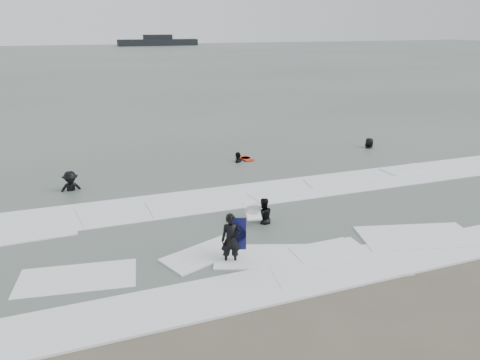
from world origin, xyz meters
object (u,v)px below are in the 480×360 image
object	(u,v)px
surfer_right_near	(238,163)
vessel_horizon	(158,42)
surfer_breaker	(72,192)
surfer_centre	(231,264)
surfer_right_far	(369,149)
surfer_wading	(263,224)

from	to	relation	value
surfer_right_near	vessel_horizon	size ratio (longest dim) A/B	0.07
surfer_breaker	vessel_horizon	bearing A→B (deg)	70.84
surfer_centre	surfer_right_far	world-z (taller)	surfer_right_far
surfer_wading	surfer_right_near	bearing A→B (deg)	-99.65
surfer_right_far	surfer_centre	bearing A→B (deg)	9.54
surfer_wading	vessel_horizon	size ratio (longest dim) A/B	0.06
surfer_right_near	vessel_horizon	distance (m)	136.48
surfer_centre	surfer_right_near	size ratio (longest dim) A/B	0.93
surfer_right_near	surfer_breaker	bearing A→B (deg)	-39.22
surfer_right_near	surfer_right_far	world-z (taller)	surfer_right_far
surfer_right_far	vessel_horizon	bearing A→B (deg)	-126.59
surfer_right_near	surfer_right_far	distance (m)	7.86
surfer_wading	surfer_right_far	distance (m)	12.25
surfer_breaker	surfer_right_near	world-z (taller)	surfer_breaker
surfer_right_near	surfer_right_far	xyz separation A→B (m)	(7.86, 0.05, 0.00)
surfer_wading	surfer_right_far	size ratio (longest dim) A/B	0.85
surfer_right_near	surfer_wading	bearing A→B (deg)	25.12
surfer_wading	surfer_right_far	world-z (taller)	surfer_right_far
surfer_centre	surfer_right_near	world-z (taller)	surfer_right_near
surfer_right_far	surfer_right_near	bearing A→B (deg)	-30.43
surfer_centre	surfer_right_far	xyz separation A→B (m)	(11.66, 9.91, 0.00)
surfer_right_near	vessel_horizon	xyz separation A→B (m)	(21.47, 134.77, 1.29)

